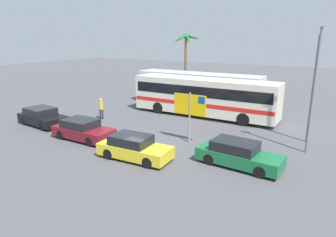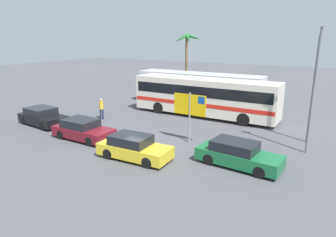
{
  "view_description": "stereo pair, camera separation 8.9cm",
  "coord_description": "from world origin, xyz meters",
  "px_view_note": "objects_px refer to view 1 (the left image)",
  "views": [
    {
      "loc": [
        10.44,
        -13.6,
        6.51
      ],
      "look_at": [
        0.71,
        2.78,
        1.3
      ],
      "focal_mm": 31.99,
      "sensor_mm": 36.0,
      "label": 1
    },
    {
      "loc": [
        10.52,
        -13.55,
        6.51
      ],
      "look_at": [
        0.71,
        2.78,
        1.3
      ],
      "focal_mm": 31.99,
      "sensor_mm": 36.0,
      "label": 2
    }
  ],
  "objects_px": {
    "bus_front_coach": "(204,95)",
    "car_black": "(42,117)",
    "car_yellow": "(134,148)",
    "bus_rear_coach": "(198,88)",
    "car_green": "(238,154)",
    "ferry_sign": "(190,107)",
    "pedestrian_by_bus": "(101,107)",
    "car_maroon": "(83,130)"
  },
  "relations": [
    {
      "from": "bus_rear_coach",
      "to": "car_maroon",
      "type": "relative_size",
      "value": 2.93
    },
    {
      "from": "car_yellow",
      "to": "car_black",
      "type": "bearing_deg",
      "value": 167.53
    },
    {
      "from": "car_yellow",
      "to": "car_black",
      "type": "xyz_separation_m",
      "value": [
        -9.98,
        1.7,
        0.0
      ]
    },
    {
      "from": "car_black",
      "to": "car_maroon",
      "type": "bearing_deg",
      "value": -3.38
    },
    {
      "from": "bus_rear_coach",
      "to": "car_yellow",
      "type": "xyz_separation_m",
      "value": [
        2.64,
        -13.73,
        -1.15
      ]
    },
    {
      "from": "ferry_sign",
      "to": "pedestrian_by_bus",
      "type": "relative_size",
      "value": 1.86
    },
    {
      "from": "bus_rear_coach",
      "to": "car_green",
      "type": "relative_size",
      "value": 2.75
    },
    {
      "from": "car_green",
      "to": "car_black",
      "type": "height_order",
      "value": "same"
    },
    {
      "from": "ferry_sign",
      "to": "car_yellow",
      "type": "xyz_separation_m",
      "value": [
        -1.45,
        -3.95,
        -1.69
      ]
    },
    {
      "from": "ferry_sign",
      "to": "car_maroon",
      "type": "xyz_separation_m",
      "value": [
        -6.32,
        -3.04,
        -1.69
      ]
    },
    {
      "from": "bus_rear_coach",
      "to": "car_black",
      "type": "distance_m",
      "value": 14.14
    },
    {
      "from": "car_yellow",
      "to": "car_black",
      "type": "distance_m",
      "value": 10.13
    },
    {
      "from": "car_green",
      "to": "car_black",
      "type": "relative_size",
      "value": 1.07
    },
    {
      "from": "car_yellow",
      "to": "ferry_sign",
      "type": "bearing_deg",
      "value": 67.1
    },
    {
      "from": "car_green",
      "to": "car_black",
      "type": "bearing_deg",
      "value": -174.8
    },
    {
      "from": "car_maroon",
      "to": "pedestrian_by_bus",
      "type": "bearing_deg",
      "value": 118.7
    },
    {
      "from": "bus_rear_coach",
      "to": "pedestrian_by_bus",
      "type": "height_order",
      "value": "bus_rear_coach"
    },
    {
      "from": "bus_front_coach",
      "to": "car_yellow",
      "type": "relative_size",
      "value": 2.94
    },
    {
      "from": "car_maroon",
      "to": "ferry_sign",
      "type": "bearing_deg",
      "value": 25.43
    },
    {
      "from": "bus_rear_coach",
      "to": "ferry_sign",
      "type": "height_order",
      "value": "ferry_sign"
    },
    {
      "from": "car_maroon",
      "to": "car_green",
      "type": "bearing_deg",
      "value": 5.85
    },
    {
      "from": "car_green",
      "to": "pedestrian_by_bus",
      "type": "bearing_deg",
      "value": 169.53
    },
    {
      "from": "car_black",
      "to": "bus_rear_coach",
      "type": "bearing_deg",
      "value": 63.92
    },
    {
      "from": "bus_rear_coach",
      "to": "car_yellow",
      "type": "height_order",
      "value": "bus_rear_coach"
    },
    {
      "from": "bus_front_coach",
      "to": "car_green",
      "type": "xyz_separation_m",
      "value": [
        5.75,
        -8.46,
        -1.15
      ]
    },
    {
      "from": "bus_front_coach",
      "to": "bus_rear_coach",
      "type": "distance_m",
      "value": 3.89
    },
    {
      "from": "bus_rear_coach",
      "to": "pedestrian_by_bus",
      "type": "relative_size",
      "value": 7.13
    },
    {
      "from": "bus_front_coach",
      "to": "car_black",
      "type": "xyz_separation_m",
      "value": [
        -9.45,
        -8.76,
        -1.15
      ]
    },
    {
      "from": "bus_front_coach",
      "to": "car_black",
      "type": "distance_m",
      "value": 12.94
    },
    {
      "from": "car_black",
      "to": "pedestrian_by_bus",
      "type": "xyz_separation_m",
      "value": [
        2.72,
        3.54,
        0.38
      ]
    },
    {
      "from": "bus_rear_coach",
      "to": "car_green",
      "type": "distance_m",
      "value": 14.17
    },
    {
      "from": "ferry_sign",
      "to": "car_maroon",
      "type": "bearing_deg",
      "value": -152.89
    },
    {
      "from": "bus_front_coach",
      "to": "car_black",
      "type": "height_order",
      "value": "bus_front_coach"
    },
    {
      "from": "ferry_sign",
      "to": "pedestrian_by_bus",
      "type": "distance_m",
      "value": 8.9
    },
    {
      "from": "car_maroon",
      "to": "pedestrian_by_bus",
      "type": "height_order",
      "value": "pedestrian_by_bus"
    },
    {
      "from": "car_green",
      "to": "car_maroon",
      "type": "height_order",
      "value": "same"
    },
    {
      "from": "ferry_sign",
      "to": "car_green",
      "type": "xyz_separation_m",
      "value": [
        3.77,
        -1.96,
        -1.69
      ]
    },
    {
      "from": "bus_rear_coach",
      "to": "car_green",
      "type": "xyz_separation_m",
      "value": [
        7.86,
        -11.73,
        -1.15
      ]
    },
    {
      "from": "bus_rear_coach",
      "to": "bus_front_coach",
      "type": "bearing_deg",
      "value": -57.23
    },
    {
      "from": "ferry_sign",
      "to": "pedestrian_by_bus",
      "type": "bearing_deg",
      "value": 173.06
    },
    {
      "from": "car_yellow",
      "to": "pedestrian_by_bus",
      "type": "bearing_deg",
      "value": 141.4
    },
    {
      "from": "car_maroon",
      "to": "car_black",
      "type": "distance_m",
      "value": 5.17
    }
  ]
}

